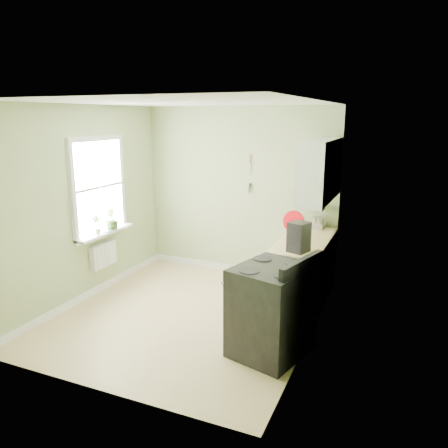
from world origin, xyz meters
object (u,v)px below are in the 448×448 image
at_px(stove, 272,310).
at_px(coffee_maker, 299,238).
at_px(stand_mixer, 319,216).
at_px(kettle, 291,231).

xyz_separation_m(stove, coffee_maker, (0.05, 0.90, 0.58)).
relative_size(stand_mixer, coffee_maker, 1.08).
bearing_deg(stand_mixer, kettle, -107.59).
height_order(stand_mixer, kettle, stand_mixer).
xyz_separation_m(stand_mixer, coffee_maker, (0.01, -1.33, 0.01)).
bearing_deg(stand_mixer, coffee_maker, -89.78).
xyz_separation_m(stove, kettle, (-0.19, 1.47, 0.50)).
bearing_deg(stove, kettle, 97.33).
height_order(stove, kettle, stove).
distance_m(kettle, coffee_maker, 0.63).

